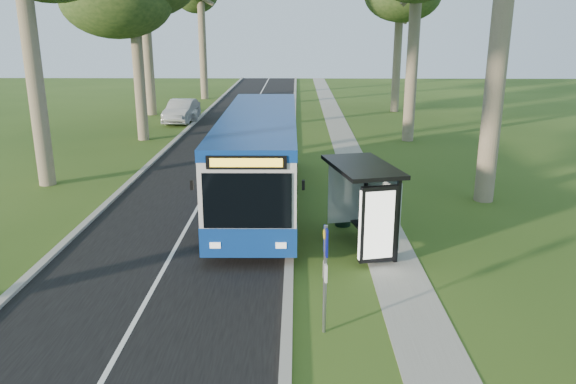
# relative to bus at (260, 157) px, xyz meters

# --- Properties ---
(ground) EXTENTS (120.00, 120.00, 0.00)m
(ground) POSITION_rel_bus_xyz_m (1.20, -5.68, -1.77)
(ground) COLOR #2B4716
(ground) RESTS_ON ground
(road) EXTENTS (7.00, 100.00, 0.02)m
(road) POSITION_rel_bus_xyz_m (-2.30, 4.32, -1.76)
(road) COLOR black
(road) RESTS_ON ground
(kerb_east) EXTENTS (0.25, 100.00, 0.12)m
(kerb_east) POSITION_rel_bus_xyz_m (1.20, 4.32, -1.71)
(kerb_east) COLOR #9E9B93
(kerb_east) RESTS_ON ground
(kerb_west) EXTENTS (0.25, 100.00, 0.12)m
(kerb_west) POSITION_rel_bus_xyz_m (-5.80, 4.32, -1.71)
(kerb_west) COLOR #9E9B93
(kerb_west) RESTS_ON ground
(centre_line) EXTENTS (0.12, 100.00, 0.00)m
(centre_line) POSITION_rel_bus_xyz_m (-2.30, 4.32, -1.74)
(centre_line) COLOR white
(centre_line) RESTS_ON road
(footpath) EXTENTS (1.50, 100.00, 0.02)m
(footpath) POSITION_rel_bus_xyz_m (4.20, 4.32, -1.76)
(footpath) COLOR gray
(footpath) RESTS_ON ground
(bus) EXTENTS (2.84, 12.89, 3.41)m
(bus) POSITION_rel_bus_xyz_m (0.00, 0.00, 0.00)
(bus) COLOR silver
(bus) RESTS_ON ground
(bus_stop_sign) EXTENTS (0.10, 0.35, 2.51)m
(bus_stop_sign) POSITION_rel_bus_xyz_m (2.02, -9.65, -0.20)
(bus_stop_sign) COLOR gray
(bus_stop_sign) RESTS_ON ground
(bus_shelter) EXTENTS (2.33, 3.36, 2.63)m
(bus_shelter) POSITION_rel_bus_xyz_m (3.48, -5.11, 0.09)
(bus_shelter) COLOR black
(bus_shelter) RESTS_ON ground
(litter_bin) EXTENTS (0.58, 0.58, 1.01)m
(litter_bin) POSITION_rel_bus_xyz_m (2.98, -2.65, -1.25)
(litter_bin) COLOR black
(litter_bin) RESTS_ON ground
(car_white) EXTENTS (2.09, 4.31, 1.42)m
(car_white) POSITION_rel_bus_xyz_m (-6.64, 20.13, -1.06)
(car_white) COLOR silver
(car_white) RESTS_ON ground
(car_silver) EXTENTS (1.93, 4.87, 1.58)m
(car_silver) POSITION_rel_bus_xyz_m (-6.77, 18.82, -0.98)
(car_silver) COLOR #AEB1B6
(car_silver) RESTS_ON ground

